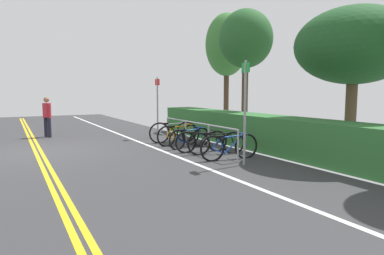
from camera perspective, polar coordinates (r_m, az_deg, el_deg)
ground_plane at (r=11.41m, az=-24.32°, el=-3.84°), size 31.98×11.30×0.05m
centre_line_yellow_inner at (r=11.41m, az=-24.73°, el=-3.73°), size 28.78×0.10×0.00m
centre_line_yellow_outer at (r=11.42m, az=-23.92°, el=-3.69°), size 28.78×0.10×0.00m
bike_lane_stripe_white at (r=12.11m, az=-8.12°, el=-2.68°), size 28.78×0.12×0.00m
bike_rack at (r=10.70m, az=0.75°, el=-0.34°), size 4.47×0.05×0.87m
bicycle_0 at (r=12.29m, az=-3.19°, el=-0.77°), size 0.46×1.77×0.78m
bicycle_1 at (r=11.64m, az=-2.22°, el=-1.26°), size 0.46×1.70×0.74m
bicycle_2 at (r=11.07m, az=-0.37°, el=-1.78°), size 0.51×1.67×0.69m
bicycle_3 at (r=10.37m, az=1.60°, el=-2.32°), size 0.49×1.66×0.69m
bicycle_4 at (r=10.00m, az=4.07°, el=-2.60°), size 0.64×1.66×0.70m
bicycle_5 at (r=9.25m, az=6.30°, el=-3.25°), size 0.46×1.74×0.73m
pedestrian at (r=14.74m, az=-23.08°, el=2.05°), size 0.46×0.32×1.61m
sign_post_near at (r=13.46m, az=-5.80°, el=4.28°), size 0.36×0.06×2.36m
sign_post_far at (r=8.48m, az=8.86°, el=3.98°), size 0.36×0.08×2.59m
hedge_backdrop at (r=10.62m, az=13.92°, el=-1.10°), size 13.42×1.17×1.08m
tree_near_left at (r=16.75m, az=5.83°, el=13.51°), size 2.03×2.03×5.52m
tree_mid at (r=13.71m, az=8.97°, el=14.29°), size 2.08×2.08×4.97m
tree_far_right at (r=10.55m, az=25.46°, el=12.16°), size 3.18×3.18×4.13m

